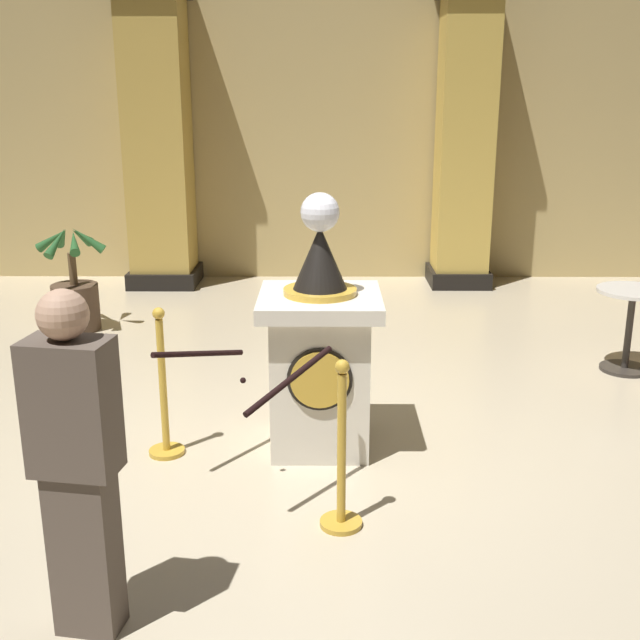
# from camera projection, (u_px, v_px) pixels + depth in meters

# --- Properties ---
(ground_plane) EXTENTS (12.52, 12.52, 0.00)m
(ground_plane) POSITION_uv_depth(u_px,v_px,m) (300.00, 456.00, 5.24)
(ground_plane) COLOR beige
(back_wall) EXTENTS (12.52, 0.16, 3.69)m
(back_wall) POSITION_uv_depth(u_px,v_px,m) (312.00, 132.00, 9.82)
(back_wall) COLOR tan
(back_wall) RESTS_ON ground_plane
(pedestal_clock) EXTENTS (0.80, 0.80, 1.74)m
(pedestal_clock) POSITION_uv_depth(u_px,v_px,m) (320.00, 353.00, 5.21)
(pedestal_clock) COLOR silver
(pedestal_clock) RESTS_ON ground_plane
(stanchion_near) EXTENTS (0.24, 0.24, 1.02)m
(stanchion_near) POSITION_uv_depth(u_px,v_px,m) (164.00, 404.00, 5.17)
(stanchion_near) COLOR gold
(stanchion_near) RESTS_ON ground_plane
(stanchion_far) EXTENTS (0.24, 0.24, 0.99)m
(stanchion_far) POSITION_uv_depth(u_px,v_px,m) (341.00, 470.00, 4.31)
(stanchion_far) COLOR gold
(stanchion_far) RESTS_ON ground_plane
(velvet_rope) EXTENTS (1.06, 1.06, 0.22)m
(velvet_rope) POSITION_uv_depth(u_px,v_px,m) (243.00, 366.00, 4.62)
(velvet_rope) COLOR black
(column_left) EXTENTS (0.87, 0.87, 3.55)m
(column_left) POSITION_uv_depth(u_px,v_px,m) (158.00, 142.00, 9.41)
(column_left) COLOR black
(column_left) RESTS_ON ground_plane
(column_right) EXTENTS (0.77, 0.77, 3.55)m
(column_right) POSITION_uv_depth(u_px,v_px,m) (465.00, 142.00, 9.39)
(column_right) COLOR black
(column_right) RESTS_ON ground_plane
(potted_palm_left) EXTENTS (0.71, 0.68, 1.10)m
(potted_palm_left) POSITION_uv_depth(u_px,v_px,m) (75.00, 295.00, 7.91)
(potted_palm_left) COLOR #4C3828
(potted_palm_left) RESTS_ON ground_plane
(bystander_guest) EXTENTS (0.39, 0.27, 1.59)m
(bystander_guest) POSITION_uv_depth(u_px,v_px,m) (77.00, 460.00, 3.33)
(bystander_guest) COLOR brown
(bystander_guest) RESTS_ON ground_plane
(cafe_table) EXTENTS (0.60, 0.60, 0.73)m
(cafe_table) POSITION_uv_depth(u_px,v_px,m) (630.00, 319.00, 6.70)
(cafe_table) COLOR #332D28
(cafe_table) RESTS_ON ground_plane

